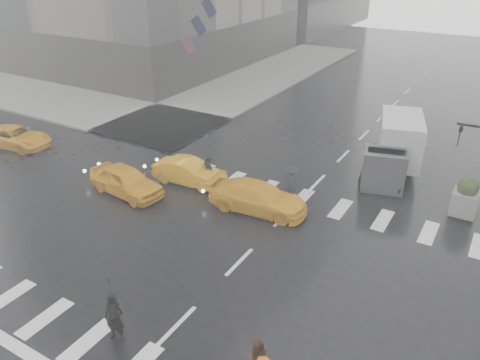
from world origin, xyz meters
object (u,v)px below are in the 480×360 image
Objects in this scene: pedestrian_brown at (259,360)px; box_truck at (396,147)px; taxi_mid at (190,172)px; taxi_front at (126,181)px.

box_truck is (-0.24, 15.47, 0.88)m from pedestrian_brown.
pedestrian_brown is at bearing -104.37° from box_truck.
pedestrian_brown reaches higher than taxi_mid.
box_truck reaches higher than pedestrian_brown.
box_truck is at bearing 82.68° from pedestrian_brown.
pedestrian_brown is 15.50m from box_truck.
taxi_front is 3.25m from taxi_mid.
taxi_mid is at bearing -158.81° from box_truck.
pedestrian_brown is 12.83m from taxi_front.
pedestrian_brown is at bearing -138.54° from taxi_mid.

